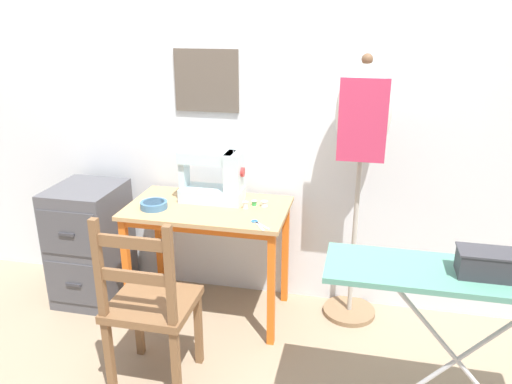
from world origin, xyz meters
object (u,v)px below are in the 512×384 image
(thread_spool_near_machine, at_px, (245,205))
(fabric_bowl, at_px, (154,205))
(sewing_machine, at_px, (215,178))
(ironing_board, at_px, (469,284))
(wooden_chair, at_px, (150,306))
(dress_form, at_px, (362,133))
(storage_box, at_px, (487,264))
(scissors, at_px, (258,223))
(thread_spool_mid_table, at_px, (254,203))
(filing_cabinet, at_px, (91,243))
(thread_spool_far_edge, at_px, (264,204))

(thread_spool_near_machine, bearing_deg, fabric_bowl, -167.89)
(sewing_machine, relative_size, ironing_board, 0.34)
(wooden_chair, relative_size, dress_form, 0.59)
(sewing_machine, xyz_separation_m, thread_spool_near_machine, (0.21, -0.08, -0.12))
(fabric_bowl, xyz_separation_m, storage_box, (1.65, -0.60, 0.12))
(thread_spool_near_machine, xyz_separation_m, storage_box, (1.14, -0.71, 0.12))
(wooden_chair, relative_size, storage_box, 4.12)
(scissors, xyz_separation_m, dress_form, (0.51, 0.36, 0.44))
(fabric_bowl, height_order, ironing_board, ironing_board)
(ironing_board, xyz_separation_m, storage_box, (0.05, -0.01, 0.10))
(scissors, relative_size, thread_spool_mid_table, 3.79)
(thread_spool_mid_table, distance_m, wooden_chair, 0.86)
(sewing_machine, distance_m, ironing_board, 1.52)
(filing_cabinet, bearing_deg, sewing_machine, 5.73)
(thread_spool_near_machine, bearing_deg, scissors, -59.98)
(dress_form, bearing_deg, fabric_bowl, -166.85)
(thread_spool_far_edge, bearing_deg, ironing_board, -37.37)
(wooden_chair, bearing_deg, thread_spool_near_machine, 65.43)
(filing_cabinet, bearing_deg, wooden_chair, -43.53)
(thread_spool_mid_table, relative_size, ironing_board, 0.03)
(wooden_chair, height_order, filing_cabinet, wooden_chair)
(fabric_bowl, distance_m, ironing_board, 1.71)
(fabric_bowl, bearing_deg, wooden_chair, -70.05)
(thread_spool_near_machine, relative_size, thread_spool_far_edge, 1.01)
(sewing_machine, distance_m, thread_spool_far_edge, 0.33)
(scissors, relative_size, wooden_chair, 0.14)
(thread_spool_near_machine, height_order, dress_form, dress_form)
(fabric_bowl, bearing_deg, sewing_machine, 32.11)
(filing_cabinet, bearing_deg, thread_spool_near_machine, -0.08)
(thread_spool_near_machine, height_order, ironing_board, ironing_board)
(filing_cabinet, height_order, ironing_board, ironing_board)
(scissors, height_order, thread_spool_far_edge, thread_spool_far_edge)
(thread_spool_far_edge, bearing_deg, filing_cabinet, -177.20)
(thread_spool_mid_table, xyz_separation_m, ironing_board, (1.05, -0.75, 0.03))
(fabric_bowl, relative_size, scissors, 1.18)
(scissors, relative_size, ironing_board, 0.11)
(thread_spool_mid_table, height_order, ironing_board, ironing_board)
(sewing_machine, xyz_separation_m, thread_spool_far_edge, (0.30, -0.03, -0.13))
(thread_spool_mid_table, relative_size, filing_cabinet, 0.05)
(thread_spool_near_machine, bearing_deg, thread_spool_far_edge, 29.74)
(dress_form, bearing_deg, thread_spool_mid_table, -170.04)
(ironing_board, bearing_deg, fabric_bowl, 159.79)
(sewing_machine, bearing_deg, ironing_board, -31.19)
(scissors, xyz_separation_m, filing_cabinet, (-1.14, 0.20, -0.33))
(sewing_machine, relative_size, wooden_chair, 0.41)
(fabric_bowl, bearing_deg, thread_spool_mid_table, 16.42)
(thread_spool_far_edge, xyz_separation_m, storage_box, (1.04, -0.77, 0.13))
(sewing_machine, relative_size, dress_form, 0.25)
(sewing_machine, distance_m, filing_cabinet, 0.95)
(sewing_machine, bearing_deg, thread_spool_near_machine, -22.09)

